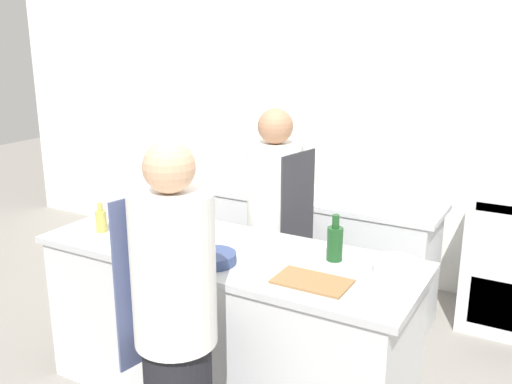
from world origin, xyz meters
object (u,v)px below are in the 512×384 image
bowl_ceramic_blue (213,258)px  bottle_wine (179,234)px  bowl_mixing_large (145,220)px  stockpot (285,177)px  chef_at_prep_near (175,327)px  chef_at_stove (275,231)px  bowl_prep_small (396,267)px  bottle_vinegar (335,242)px  bottle_olive_oil (101,220)px

bowl_ceramic_blue → bottle_wine: bearing=164.8°
bottle_wine → bowl_mixing_large: bottle_wine is taller
stockpot → bowl_mixing_large: bearing=-105.9°
chef_at_prep_near → chef_at_stove: size_ratio=1.03×
chef_at_prep_near → bowl_ceramic_blue: 0.55m
chef_at_stove → bowl_prep_small: bearing=71.2°
bowl_ceramic_blue → stockpot: 1.58m
chef_at_prep_near → chef_at_stove: (-0.23, 1.40, -0.02)m
bowl_mixing_large → stockpot: stockpot is taller
chef_at_prep_near → stockpot: bearing=23.9°
bowl_mixing_large → bottle_wine: bearing=-26.6°
bottle_vinegar → bottle_wine: size_ratio=1.08×
bowl_prep_small → bottle_vinegar: bearing=176.5°
chef_at_stove → bowl_ceramic_blue: chef_at_stove is taller
bottle_wine → bowl_mixing_large: size_ratio=1.27×
bowl_prep_small → bowl_mixing_large: bearing=-178.2°
chef_at_stove → bowl_ceramic_blue: size_ratio=6.58×
bowl_prep_small → stockpot: stockpot is taller
bottle_olive_oil → bowl_prep_small: 1.77m
bottle_olive_oil → bowl_ceramic_blue: (0.87, -0.08, -0.04)m
bowl_prep_small → stockpot: size_ratio=0.91×
bottle_olive_oil → bowl_prep_small: size_ratio=0.82×
chef_at_stove → bowl_mixing_large: chef_at_stove is taller
bottle_olive_oil → bottle_wine: 0.60m
chef_at_stove → bottle_vinegar: bearing=60.9°
chef_at_stove → bowl_ceramic_blue: bearing=16.3°
chef_at_prep_near → bottle_olive_oil: 1.18m
bottle_olive_oil → stockpot: bottle_olive_oil is taller
chef_at_prep_near → chef_at_stove: chef_at_prep_near is taller
chef_at_prep_near → chef_at_stove: bearing=20.0°
chef_at_prep_near → bottle_wine: chef_at_prep_near is taller
chef_at_prep_near → bottle_olive_oil: bearing=70.1°
stockpot → bottle_olive_oil: bearing=-109.7°
bowl_mixing_large → bowl_prep_small: 1.59m
bowl_mixing_large → bowl_prep_small: bearing=1.8°
bowl_prep_small → bottle_olive_oil: bearing=-171.5°
chef_at_prep_near → bowl_mixing_large: 1.18m
chef_at_stove → bowl_ceramic_blue: 0.90m
bottle_olive_oil → bottle_vinegar: bearing=11.3°
stockpot → bottle_vinegar: bearing=-52.9°
bottle_wine → stockpot: bottle_wine is taller
bowl_ceramic_blue → stockpot: (-0.35, 1.54, 0.06)m
bottle_wine → bowl_prep_small: bearing=12.8°
chef_at_prep_near → bottle_vinegar: bearing=-14.2°
bottle_wine → stockpot: (-0.07, 1.46, -0.01)m
bowl_prep_small → chef_at_stove: bearing=150.8°
bottle_vinegar → stockpot: (-0.89, 1.18, -0.02)m
bowl_mixing_large → bowl_ceramic_blue: bearing=-22.4°
bottle_olive_oil → bowl_mixing_large: size_ratio=0.99×
bottle_wine → bowl_ceramic_blue: (0.27, -0.07, -0.07)m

